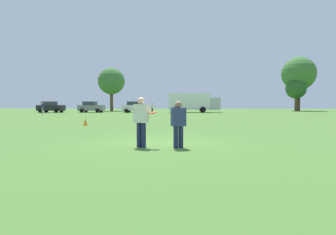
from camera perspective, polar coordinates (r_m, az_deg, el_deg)
The scene contains 14 objects.
ground_plane at distance 10.91m, azimuth -1.79°, elevation -5.10°, with size 149.82×149.82×0.00m, color #47702D.
player_thrower at distance 9.91m, azimuth -5.27°, elevation -0.34°, with size 0.55×0.45×1.70m.
player_defender at distance 9.73m, azimuth 2.06°, elevation -0.85°, with size 0.53×0.42×1.57m.
frisbee at distance 9.80m, azimuth -2.94°, elevation 0.98°, with size 0.27×0.27×0.07m.
traffic_cone at distance 20.68m, azimuth -15.87°, elevation -0.84°, with size 0.32×0.32×0.48m.
parked_car_near_left at distance 51.42m, azimuth -21.99°, elevation 1.93°, with size 4.21×2.24×1.82m.
parked_car_mid_left at distance 49.86m, azimuth -14.81°, elevation 2.02°, with size 4.21×2.24×1.82m.
parked_car_center at distance 47.84m, azimuth -6.46°, elevation 2.06°, with size 4.21×2.24×1.82m.
box_truck at distance 48.94m, azimuth 4.91°, elevation 3.05°, with size 8.52×3.06×3.18m.
bystander_sideline_watcher at distance 42.19m, azimuth -3.11°, elevation 2.03°, with size 0.45×0.54×1.69m.
bystander_far_jogger at distance 46.28m, azimuth -23.37°, elevation 1.81°, with size 0.32×0.48×1.61m.
tree_west_oak at distance 58.82m, azimuth -11.02°, elevation 6.98°, with size 5.26×5.26×8.54m.
tree_west_maple at distance 62.58m, azimuth 23.78°, elevation 5.17°, with size 3.92×3.92×6.37m.
tree_center_elm at distance 64.54m, azimuth 24.22°, elevation 7.81°, with size 6.66×6.66×10.83m.
Camera 1 is at (1.12, -10.75, 1.49)m, focal length 31.13 mm.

